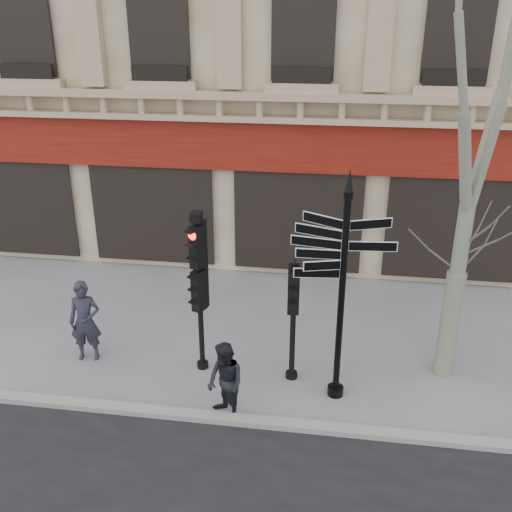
# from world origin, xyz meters

# --- Properties ---
(ground) EXTENTS (80.00, 80.00, 0.00)m
(ground) POSITION_xyz_m (0.00, 0.00, 0.00)
(ground) COLOR slate
(ground) RESTS_ON ground
(kerb) EXTENTS (80.00, 0.25, 0.12)m
(kerb) POSITION_xyz_m (0.00, -1.40, 0.06)
(kerb) COLOR gray
(kerb) RESTS_ON ground
(fingerpost) EXTENTS (2.00, 2.00, 4.43)m
(fingerpost) POSITION_xyz_m (1.18, -0.32, 2.98)
(fingerpost) COLOR black
(fingerpost) RESTS_ON ground
(traffic_signal_main) EXTENTS (0.44, 0.39, 3.37)m
(traffic_signal_main) POSITION_xyz_m (-1.54, 0.19, 2.13)
(traffic_signal_main) COLOR black
(traffic_signal_main) RESTS_ON ground
(traffic_signal_secondary) EXTENTS (0.43, 0.32, 2.46)m
(traffic_signal_secondary) POSITION_xyz_m (0.30, 0.11, 1.72)
(traffic_signal_secondary) COLOR black
(traffic_signal_secondary) RESTS_ON ground
(plane_tree) EXTENTS (3.26, 3.26, 8.67)m
(plane_tree) POSITION_xyz_m (3.31, 0.71, 6.08)
(plane_tree) COLOR gray
(plane_tree) RESTS_ON ground
(pedestrian_a) EXTENTS (0.71, 0.54, 1.77)m
(pedestrian_a) POSITION_xyz_m (-3.99, 0.18, 0.88)
(pedestrian_a) COLOR #22212C
(pedestrian_a) RESTS_ON ground
(pedestrian_b) EXTENTS (0.93, 0.94, 1.53)m
(pedestrian_b) POSITION_xyz_m (-0.75, -1.30, 0.76)
(pedestrian_b) COLOR black
(pedestrian_b) RESTS_ON ground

